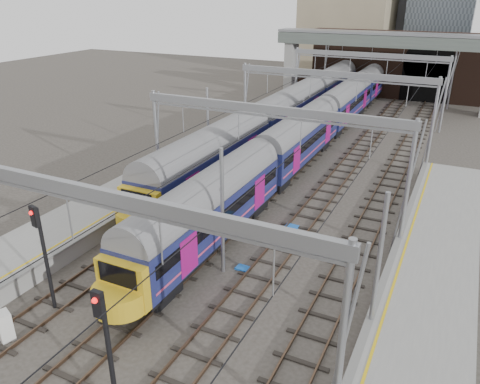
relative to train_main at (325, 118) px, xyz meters
The scene contains 15 objects.
ground 27.59m from the train_main, 85.83° to the right, with size 160.00×160.00×0.00m, color #38332D.
platform_left 26.29m from the train_main, 108.18° to the right, with size 4.32×55.00×1.12m.
platform_right 31.43m from the train_main, 67.15° to the right, with size 4.32×47.00×1.12m.
tracks 12.80m from the train_main, 80.84° to the right, with size 14.40×80.00×0.22m.
overhead_line 7.50m from the train_main, 71.34° to the right, with size 16.80×80.00×8.00m.
retaining_wall 24.83m from the train_main, 82.10° to the left, with size 28.00×2.75×9.00m.
overbridge 19.31m from the train_main, 83.86° to the left, with size 28.00×3.00×9.25m.
train_main is the anchor object (origin of this frame).
train_second 9.65m from the train_main, 114.49° to the left, with size 2.90×67.03×4.96m.
signal_near_left 32.01m from the train_main, 96.85° to the right, with size 0.41×0.49×5.43m.
signal_near_centre 35.53m from the train_main, 85.18° to the right, with size 0.39×0.49×5.46m.
relay_cabinet 34.53m from the train_main, 96.65° to the right, with size 0.68×0.57×1.36m, color silver.
equip_cover_a 23.00m from the train_main, 91.36° to the right, with size 0.91×0.64×0.11m, color blue.
equip_cover_b 19.42m from the train_main, 79.33° to the right, with size 0.82×0.58×0.10m, color blue.
equip_cover_c 25.02m from the train_main, 83.35° to the right, with size 0.80×0.57×0.09m, color blue.
Camera 1 is at (10.23, -16.97, 13.98)m, focal length 35.00 mm.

